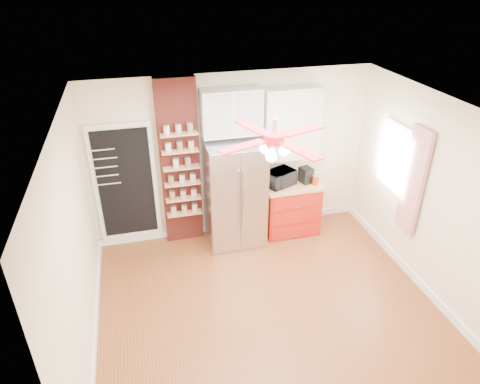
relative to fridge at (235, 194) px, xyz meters
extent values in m
plane|color=brown|center=(0.05, -1.63, -0.88)|extent=(4.50, 4.50, 0.00)
plane|color=white|center=(0.05, -1.63, 1.83)|extent=(4.50, 4.50, 0.00)
cube|color=#F3EDC4|center=(0.05, 0.37, 0.48)|extent=(4.50, 0.02, 2.70)
cube|color=#F3EDC4|center=(0.05, -3.63, 0.48)|extent=(4.50, 0.02, 2.70)
cube|color=#F3EDC4|center=(-2.20, -1.63, 0.48)|extent=(0.02, 4.00, 2.70)
cube|color=#F3EDC4|center=(2.30, -1.63, 0.48)|extent=(0.02, 4.00, 2.70)
cube|color=white|center=(-1.65, 0.34, 0.23)|extent=(0.95, 0.04, 1.95)
cube|color=black|center=(-1.65, 0.32, 0.23)|extent=(0.82, 0.02, 1.78)
cube|color=maroon|center=(-0.80, 0.29, 0.48)|extent=(0.60, 0.16, 2.70)
cube|color=#ACACB0|center=(0.00, 0.00, 0.00)|extent=(0.90, 0.70, 1.75)
cube|color=white|center=(0.00, 0.20, 1.27)|extent=(0.90, 0.35, 0.70)
cube|color=#AE1C11|center=(0.97, 0.05, -0.45)|extent=(0.90, 0.60, 0.86)
cube|color=tan|center=(0.97, 0.05, 0.01)|extent=(0.94, 0.64, 0.04)
cube|color=white|center=(0.97, 0.22, 1.00)|extent=(0.90, 0.30, 1.15)
cube|color=white|center=(2.28, -0.73, 0.68)|extent=(0.04, 0.75, 1.05)
cube|color=red|center=(2.23, -1.28, 0.57)|extent=(0.06, 0.40, 1.55)
cylinder|color=silver|center=(0.05, -1.63, 1.68)|extent=(0.05, 0.05, 0.20)
cylinder|color=red|center=(0.05, -1.63, 1.56)|extent=(0.24, 0.24, 0.10)
sphere|color=white|center=(0.05, -1.63, 1.40)|extent=(0.13, 0.13, 0.13)
imported|color=black|center=(0.77, 0.05, 0.15)|extent=(0.56, 0.48, 0.26)
cube|color=black|center=(1.22, 0.05, 0.15)|extent=(0.22, 0.25, 0.25)
cylinder|color=#B4300A|center=(1.34, -0.07, 0.10)|extent=(0.11, 0.11, 0.15)
cylinder|color=red|center=(1.34, 0.04, 0.09)|extent=(0.12, 0.12, 0.13)
cylinder|color=beige|center=(-0.88, 0.14, 0.57)|extent=(0.09, 0.09, 0.15)
cylinder|color=#94684B|center=(-0.69, 0.14, 0.56)|extent=(0.11, 0.11, 0.13)
camera|label=1|loc=(-1.39, -5.76, 3.27)|focal=32.00mm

